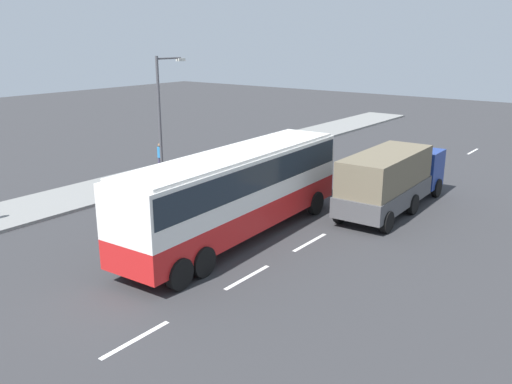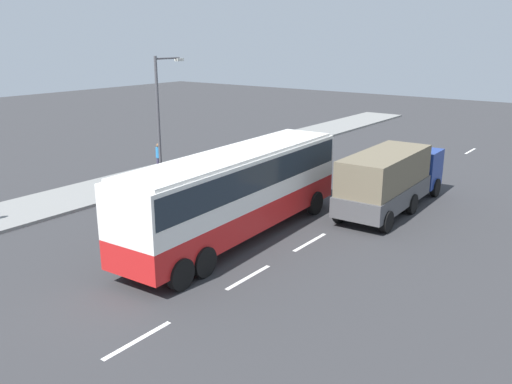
{
  "view_description": "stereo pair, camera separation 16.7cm",
  "coord_description": "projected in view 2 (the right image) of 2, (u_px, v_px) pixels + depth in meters",
  "views": [
    {
      "loc": [
        -14.21,
        -13.59,
        8.03
      ],
      "look_at": [
        2.61,
        -0.81,
        1.89
      ],
      "focal_mm": 37.45,
      "sensor_mm": 36.0,
      "label": 1
    },
    {
      "loc": [
        -14.31,
        -13.45,
        8.03
      ],
      "look_at": [
        2.61,
        -0.81,
        1.89
      ],
      "focal_mm": 37.45,
      "sensor_mm": 36.0,
      "label": 2
    }
  ],
  "objects": [
    {
      "name": "cargo_truck",
      "position": [
        391.0,
        177.0,
        25.46
      ],
      "size": [
        8.47,
        2.7,
        2.94
      ],
      "rotation": [
        0.0,
        0.0,
        0.03
      ],
      "color": "navy",
      "rests_on": "ground_plane"
    },
    {
      "name": "coach_bus",
      "position": [
        238.0,
        186.0,
        21.6
      ],
      "size": [
        12.37,
        3.24,
        3.65
      ],
      "rotation": [
        0.0,
        0.0,
        0.05
      ],
      "color": "red",
      "rests_on": "ground_plane"
    },
    {
      "name": "sidewalk_curb",
      "position": [
        53.0,
        203.0,
        26.66
      ],
      "size": [
        80.0,
        4.0,
        0.15
      ],
      "primitive_type": "cube",
      "color": "gray",
      "rests_on": "ground_plane"
    },
    {
      "name": "ground_plane",
      "position": [
        200.0,
        250.0,
        20.98
      ],
      "size": [
        120.0,
        120.0,
        0.0
      ],
      "primitive_type": "plane",
      "color": "#333335"
    },
    {
      "name": "lane_centreline",
      "position": [
        294.0,
        251.0,
        20.82
      ],
      "size": [
        45.7,
        0.16,
        0.01
      ],
      "color": "white",
      "rests_on": "ground_plane"
    },
    {
      "name": "street_lamp",
      "position": [
        161.0,
        111.0,
        29.09
      ],
      "size": [
        2.11,
        0.24,
        6.94
      ],
      "color": "#47474C",
      "rests_on": "sidewalk_curb"
    },
    {
      "name": "pedestrian_near_curb",
      "position": [
        159.0,
        155.0,
        32.35
      ],
      "size": [
        0.32,
        0.32,
        1.73
      ],
      "rotation": [
        0.0,
        0.0,
        4.43
      ],
      "color": "#38334C",
      "rests_on": "sidewalk_curb"
    }
  ]
}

